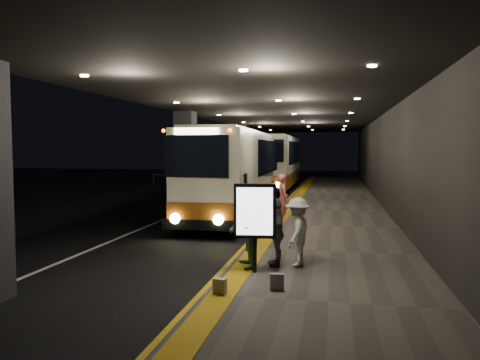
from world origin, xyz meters
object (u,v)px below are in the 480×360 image
(passenger_waiting_green, at_px, (245,228))
(coach_second, at_px, (277,164))
(passenger_waiting_grey, at_px, (276,232))
(bag_plain, at_px, (220,286))
(stanchion_post, at_px, (254,226))
(bag_polka, at_px, (277,282))
(info_sign, at_px, (255,213))
(passenger_boarding, at_px, (283,199))
(passenger_waiting_white, at_px, (297,232))
(coach_main, at_px, (234,177))

(passenger_waiting_green, bearing_deg, coach_second, 166.12)
(passenger_waiting_grey, relative_size, bag_plain, 5.22)
(passenger_waiting_grey, xyz_separation_m, stanchion_post, (-0.79, 1.70, -0.16))
(passenger_waiting_green, distance_m, stanchion_post, 2.12)
(bag_polka, bearing_deg, info_sign, 118.00)
(passenger_boarding, relative_size, stanchion_post, 1.47)
(passenger_waiting_white, height_order, info_sign, info_sign)
(coach_main, relative_size, stanchion_post, 9.32)
(passenger_boarding, bearing_deg, passenger_waiting_white, 166.53)
(coach_second, relative_size, bag_polka, 36.49)
(bag_plain, bearing_deg, passenger_boarding, 88.40)
(coach_second, distance_m, passenger_waiting_white, 22.36)
(info_sign, bearing_deg, coach_second, 88.27)
(passenger_waiting_green, distance_m, bag_plain, 2.09)
(passenger_waiting_grey, bearing_deg, passenger_waiting_white, 81.05)
(bag_plain, relative_size, info_sign, 0.15)
(coach_main, bearing_deg, bag_polka, -75.59)
(coach_main, xyz_separation_m, bag_polka, (3.04, -10.34, -1.35))
(coach_main, bearing_deg, passenger_waiting_white, -70.76)
(coach_second, bearing_deg, info_sign, -84.61)
(passenger_waiting_green, distance_m, bag_polka, 1.89)
(passenger_waiting_white, xyz_separation_m, bag_polka, (-0.23, -1.92, -0.63))
(coach_second, relative_size, info_sign, 5.97)
(coach_main, distance_m, bag_plain, 11.08)
(passenger_waiting_green, relative_size, passenger_waiting_grey, 1.19)
(info_sign, distance_m, stanchion_post, 2.54)
(passenger_boarding, distance_m, bag_plain, 8.40)
(passenger_boarding, height_order, passenger_waiting_green, passenger_waiting_green)
(coach_second, xyz_separation_m, passenger_waiting_grey, (2.64, -22.17, -0.81))
(passenger_waiting_green, xyz_separation_m, bag_plain, (-0.11, -1.95, -0.76))
(coach_main, bearing_deg, passenger_boarding, -48.89)
(bag_plain, distance_m, stanchion_post, 4.06)
(passenger_waiting_green, relative_size, passenger_waiting_white, 1.16)
(passenger_waiting_green, height_order, info_sign, info_sign)
(passenger_boarding, height_order, info_sign, info_sign)
(bag_polka, distance_m, stanchion_post, 3.76)
(passenger_waiting_white, bearing_deg, info_sign, -37.25)
(passenger_boarding, bearing_deg, bag_plain, 155.54)
(coach_second, height_order, info_sign, coach_second)
(bag_polka, relative_size, stanchion_post, 0.26)
(coach_main, xyz_separation_m, passenger_waiting_grey, (2.79, -8.46, -0.74))
(passenger_waiting_green, relative_size, bag_plain, 6.20)
(passenger_waiting_green, height_order, bag_plain, passenger_waiting_green)
(stanchion_post, bearing_deg, passenger_waiting_green, -85.76)
(coach_second, bearing_deg, passenger_boarding, -82.76)
(coach_second, relative_size, passenger_waiting_green, 6.30)
(passenger_waiting_green, bearing_deg, info_sign, 21.16)
(passenger_waiting_green, xyz_separation_m, passenger_waiting_white, (1.12, 0.44, -0.12))
(passenger_boarding, relative_size, passenger_waiting_grey, 1.16)
(info_sign, height_order, stanchion_post, info_sign)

